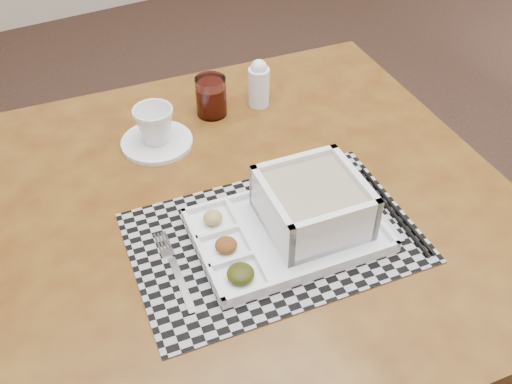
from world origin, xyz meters
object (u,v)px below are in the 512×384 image
Objects in this scene: dining_table at (254,225)px; cup at (155,125)px; creamer_bottle at (259,84)px; serving_tray at (304,213)px; juice_glass at (211,98)px.

dining_table is 12.68× the size of cup.
cup reaches higher than dining_table.
cup is 0.26m from creamer_bottle.
juice_glass is at bearing 87.77° from serving_tray.
creamer_bottle is (0.26, 0.03, 0.01)m from cup.
cup is 0.94× the size of juice_glass.
juice_glass is at bearing 80.08° from dining_table.
creamer_bottle is at bearing -9.12° from juice_glass.
creamer_bottle reaches higher than juice_glass.
creamer_bottle is at bearing -12.34° from cup.
serving_tray is at bearing -92.23° from juice_glass.
dining_table is 0.29m from cup.
serving_tray is 3.04× the size of creamer_bottle.
juice_glass is at bearing 170.88° from creamer_bottle.
juice_glass is 0.79× the size of creamer_bottle.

